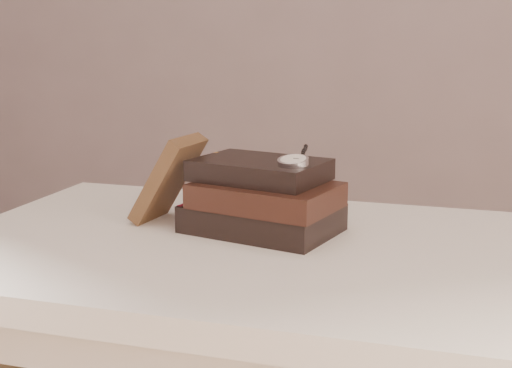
% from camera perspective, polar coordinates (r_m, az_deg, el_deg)
% --- Properties ---
extents(table, '(1.00, 0.60, 0.75)m').
position_cam_1_polar(table, '(1.08, 1.64, -9.46)').
color(table, white).
rests_on(table, ground).
extents(book_stack, '(0.25, 0.20, 0.11)m').
position_cam_1_polar(book_stack, '(1.10, 0.55, -1.19)').
color(book_stack, black).
rests_on(book_stack, table).
extents(journal, '(0.11, 0.11, 0.14)m').
position_cam_1_polar(journal, '(1.17, -7.04, 0.43)').
color(journal, '#3D2817').
rests_on(journal, table).
extents(pocket_watch, '(0.06, 0.15, 0.02)m').
position_cam_1_polar(pocket_watch, '(1.06, 3.08, 1.93)').
color(pocket_watch, silver).
rests_on(pocket_watch, book_stack).
extents(eyeglasses, '(0.12, 0.13, 0.04)m').
position_cam_1_polar(eyeglasses, '(1.21, -0.98, 0.51)').
color(eyeglasses, silver).
rests_on(eyeglasses, book_stack).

